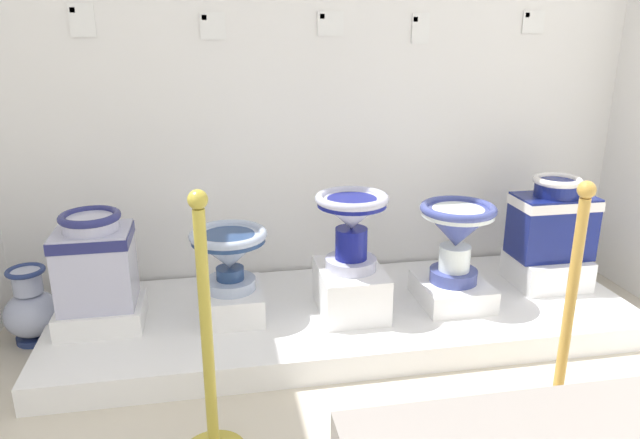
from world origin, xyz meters
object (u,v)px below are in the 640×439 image
plinth_block_broad_patterned (350,290)px  info_placard_third (330,23)px  plinth_block_tall_cobalt (452,291)px  antique_toilet_tall_cobalt (457,230)px  info_placard_second (213,26)px  info_placard_first (82,20)px  info_placard_fifth (533,22)px  antique_toilet_leftmost (229,250)px  decorative_vase_corner (32,310)px  plinth_block_slender_white (546,269)px  stanchion_post_near_left (210,377)px  plinth_block_pale_glazed (102,314)px  info_placard_fourth (420,28)px  antique_toilet_pale_glazed (95,258)px  plinth_block_leftmost (232,302)px  antique_toilet_broad_patterned (352,219)px  stanchion_post_near_right (562,358)px  antique_toilet_slender_white (553,218)px

plinth_block_broad_patterned → info_placard_third: bearing=89.3°
plinth_block_broad_patterned → plinth_block_tall_cobalt: size_ratio=1.08×
antique_toilet_tall_cobalt → info_placard_second: bearing=153.3°
info_placard_first → info_placard_fifth: info_placard_first is taller
info_placard_second → info_placard_fifth: info_placard_fifth is taller
antique_toilet_leftmost → decorative_vase_corner: size_ratio=0.96×
antique_toilet_tall_cobalt → plinth_block_slender_white: bearing=11.6°
antique_toilet_leftmost → stanchion_post_near_left: bearing=-97.1°
plinth_block_pale_glazed → info_placard_first: size_ratio=2.48×
plinth_block_tall_cobalt → antique_toilet_leftmost: bearing=177.1°
info_placard_third → info_placard_fourth: info_placard_third is taller
info_placard_fifth → decorative_vase_corner: bearing=-172.4°
info_placard_third → plinth_block_broad_patterned: bearing=-90.7°
info_placard_fourth → stanchion_post_near_left: 2.10m
info_placard_second → plinth_block_tall_cobalt: bearing=-26.7°
antique_toilet_tall_cobalt → info_placard_first: info_placard_first is taller
antique_toilet_pale_glazed → info_placard_second: bearing=40.0°
plinth_block_leftmost → plinth_block_broad_patterned: (0.57, -0.06, 0.04)m
antique_toilet_broad_patterned → plinth_block_slender_white: bearing=6.2°
antique_toilet_broad_patterned → stanchion_post_near_right: size_ratio=0.39×
plinth_block_tall_cobalt → info_placard_third: size_ratio=2.76×
antique_toilet_leftmost → plinth_block_slender_white: (1.68, 0.07, -0.25)m
decorative_vase_corner → antique_toilet_broad_patterned: bearing=-7.8°
info_placard_first → info_placard_third: 1.20m
info_placard_fourth → stanchion_post_near_right: size_ratio=0.16×
antique_toilet_broad_patterned → plinth_block_tall_cobalt: 0.67m
antique_toilet_pale_glazed → antique_toilet_broad_patterned: bearing=-3.4°
antique_toilet_tall_cobalt → stanchion_post_near_left: 1.44m
antique_toilet_slender_white → info_placard_second: 2.00m
antique_toilet_broad_patterned → plinth_block_tall_cobalt: antique_toilet_broad_patterned is taller
info_placard_third → stanchion_post_near_right: info_placard_third is taller
plinth_block_broad_patterned → antique_toilet_slender_white: size_ratio=0.92×
antique_toilet_leftmost → decorative_vase_corner: (-0.94, 0.15, -0.30)m
info_placard_first → decorative_vase_corner: info_placard_first is taller
plinth_block_pale_glazed → antique_toilet_leftmost: size_ratio=1.05×
antique_toilet_tall_cobalt → info_placard_fifth: 1.27m
plinth_block_pale_glazed → info_placard_fourth: 2.14m
plinth_block_tall_cobalt → plinth_block_slender_white: bearing=11.6°
plinth_block_slender_white → antique_toilet_tall_cobalt: bearing=-168.4°
plinth_block_slender_white → info_placard_first: size_ratio=2.39×
plinth_block_slender_white → stanchion_post_near_right: 1.02m
info_placard_first → info_placard_fifth: size_ratio=1.23×
plinth_block_slender_white → info_placard_fourth: size_ratio=2.39×
info_placard_fifth → antique_toilet_pale_glazed: bearing=-168.0°
antique_toilet_leftmost → info_placard_first: info_placard_first is taller
plinth_block_broad_patterned → info_placard_first: (-1.19, 0.56, 1.24)m
antique_toilet_pale_glazed → antique_toilet_tall_cobalt: bearing=-2.3°
info_placard_second → info_placard_third: (0.59, -0.00, 0.01)m
plinth_block_slender_white → stanchion_post_near_right: (-0.47, -0.91, 0.05)m
antique_toilet_tall_cobalt → plinth_block_broad_patterned: bearing=-179.9°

